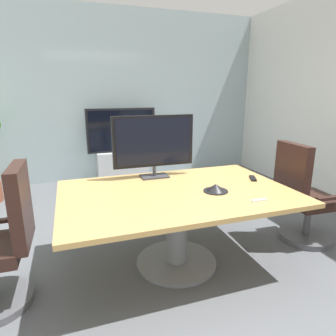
{
  "coord_description": "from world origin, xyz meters",
  "views": [
    {
      "loc": [
        -0.79,
        -2.09,
        1.6
      ],
      "look_at": [
        0.09,
        0.47,
        0.88
      ],
      "focal_mm": 31.12,
      "sensor_mm": 36.0,
      "label": 1
    }
  ],
  "objects_px": {
    "office_chair_left": "(1,250)",
    "office_chair_right": "(302,201)",
    "tv_monitor": "(154,143)",
    "conference_table": "(177,208)",
    "wall_display_unit": "(122,157)",
    "conference_phone": "(216,188)",
    "remote_control": "(253,178)"
  },
  "relations": [
    {
      "from": "wall_display_unit",
      "to": "conference_phone",
      "type": "bearing_deg",
      "value": -83.53
    },
    {
      "from": "office_chair_right",
      "to": "office_chair_left",
      "type": "bearing_deg",
      "value": 94.22
    },
    {
      "from": "office_chair_left",
      "to": "remote_control",
      "type": "height_order",
      "value": "office_chair_left"
    },
    {
      "from": "office_chair_left",
      "to": "office_chair_right",
      "type": "height_order",
      "value": "same"
    },
    {
      "from": "tv_monitor",
      "to": "remote_control",
      "type": "xyz_separation_m",
      "value": [
        0.93,
        -0.4,
        -0.35
      ]
    },
    {
      "from": "wall_display_unit",
      "to": "tv_monitor",
      "type": "bearing_deg",
      "value": -91.62
    },
    {
      "from": "office_chair_right",
      "to": "remote_control",
      "type": "bearing_deg",
      "value": 82.31
    },
    {
      "from": "office_chair_left",
      "to": "office_chair_right",
      "type": "relative_size",
      "value": 1.0
    },
    {
      "from": "conference_phone",
      "to": "remote_control",
      "type": "bearing_deg",
      "value": 21.52
    },
    {
      "from": "conference_table",
      "to": "conference_phone",
      "type": "height_order",
      "value": "conference_phone"
    },
    {
      "from": "conference_table",
      "to": "remote_control",
      "type": "xyz_separation_m",
      "value": [
        0.86,
        0.09,
        0.17
      ]
    },
    {
      "from": "tv_monitor",
      "to": "remote_control",
      "type": "relative_size",
      "value": 4.94
    },
    {
      "from": "conference_table",
      "to": "office_chair_right",
      "type": "bearing_deg",
      "value": -0.76
    },
    {
      "from": "wall_display_unit",
      "to": "remote_control",
      "type": "distance_m",
      "value": 2.84
    },
    {
      "from": "tv_monitor",
      "to": "conference_phone",
      "type": "height_order",
      "value": "tv_monitor"
    },
    {
      "from": "office_chair_right",
      "to": "conference_phone",
      "type": "bearing_deg",
      "value": 98.26
    },
    {
      "from": "office_chair_right",
      "to": "remote_control",
      "type": "xyz_separation_m",
      "value": [
        -0.57,
        0.11,
        0.28
      ]
    },
    {
      "from": "office_chair_right",
      "to": "tv_monitor",
      "type": "xyz_separation_m",
      "value": [
        -1.5,
        0.51,
        0.63
      ]
    },
    {
      "from": "wall_display_unit",
      "to": "conference_phone",
      "type": "height_order",
      "value": "wall_display_unit"
    },
    {
      "from": "conference_table",
      "to": "remote_control",
      "type": "bearing_deg",
      "value": 5.86
    },
    {
      "from": "tv_monitor",
      "to": "conference_phone",
      "type": "distance_m",
      "value": 0.8
    },
    {
      "from": "conference_table",
      "to": "tv_monitor",
      "type": "distance_m",
      "value": 0.72
    },
    {
      "from": "conference_table",
      "to": "office_chair_left",
      "type": "distance_m",
      "value": 1.43
    },
    {
      "from": "remote_control",
      "to": "office_chair_left",
      "type": "bearing_deg",
      "value": -150.98
    },
    {
      "from": "tv_monitor",
      "to": "conference_phone",
      "type": "bearing_deg",
      "value": -57.34
    },
    {
      "from": "office_chair_right",
      "to": "conference_phone",
      "type": "relative_size",
      "value": 4.95
    },
    {
      "from": "tv_monitor",
      "to": "conference_table",
      "type": "bearing_deg",
      "value": -81.93
    },
    {
      "from": "conference_table",
      "to": "conference_phone",
      "type": "relative_size",
      "value": 9.29
    },
    {
      "from": "office_chair_right",
      "to": "tv_monitor",
      "type": "distance_m",
      "value": 1.7
    },
    {
      "from": "office_chair_right",
      "to": "conference_table",
      "type": "bearing_deg",
      "value": 92.16
    },
    {
      "from": "office_chair_left",
      "to": "tv_monitor",
      "type": "bearing_deg",
      "value": 113.69
    },
    {
      "from": "conference_table",
      "to": "wall_display_unit",
      "type": "height_order",
      "value": "wall_display_unit"
    }
  ]
}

